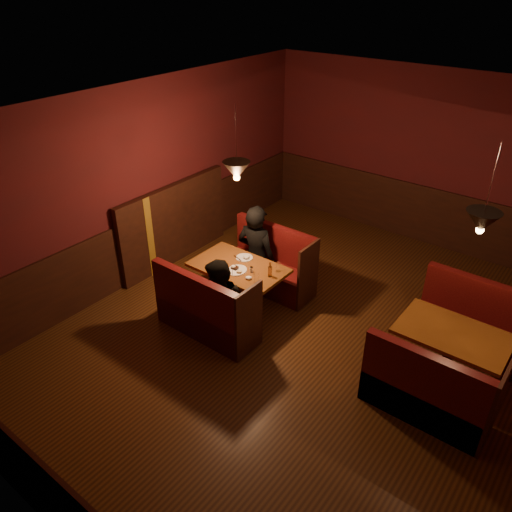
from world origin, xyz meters
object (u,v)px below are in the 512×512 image
Objects in this scene: second_table at (451,345)px; second_bench_far at (469,328)px; diner_a at (256,237)px; main_bench_far at (271,268)px; main_bench_near at (205,315)px; second_bench_near at (426,396)px; main_table at (240,276)px; diner_b at (220,289)px.

second_bench_far reaches higher than second_table.
diner_a is (-2.97, -0.50, 0.53)m from second_bench_far.
main_bench_near is (0.00, -1.45, 0.00)m from main_bench_far.
second_bench_near is (2.78, 0.39, -0.00)m from main_bench_near.
main_bench_near is at bearing -158.10° from second_table.
second_bench_far is at bearing 33.22° from main_bench_near.
second_bench_far is at bearing 7.67° from main_bench_far.
second_bench_far is at bearing 87.80° from second_table.
diner_a is at bearing 105.97° from main_table.
second_table is at bearing -7.04° from main_bench_far.
main_bench_far is at bearing 159.23° from second_bench_near.
second_bench_near is at bearing 10.50° from diner_b.
main_table is 0.89× the size of diner_b.
main_bench_near is 3.33m from second_bench_far.
main_bench_near is 1.06× the size of second_bench_near.
second_table is 2.78m from diner_b.
main_bench_far is 0.84× the size of diner_a.
main_bench_far is 2.78m from second_table.
diner_b is at bearing -82.66° from main_bench_far.
second_bench_near is 0.92× the size of diner_b.
main_bench_far reaches higher than main_table.
second_bench_far is at bearing 90.00° from second_bench_near.
second_table is 0.83× the size of diner_b.
second_bench_far is (2.78, 1.82, -0.00)m from main_bench_near.
main_bench_far is 2.98m from second_bench_near.
second_bench_far is (0.03, 0.72, -0.20)m from second_table.
diner_b is at bearing -73.10° from main_table.
main_bench_far is at bearing 90.00° from main_bench_near.
second_bench_near is 3.15m from diner_a.
second_bench_near reaches higher than second_table.
main_bench_near is 2.98m from second_table.
main_bench_near is at bearing -171.98° from second_bench_near.
second_bench_near is (0.00, -1.43, 0.00)m from second_bench_far.
main_bench_far is 1.00× the size of main_bench_near.
main_bench_near reaches higher than second_bench_near.
second_bench_near reaches higher than main_table.
diner_b is at bearing -158.96° from second_table.
diner_a is (-2.94, 0.21, 0.33)m from second_table.
main_bench_far is at bearing -152.22° from diner_a.
diner_b reaches higher than main_bench_far.
main_bench_near is 0.97× the size of diner_b.
main_table is 0.96× the size of second_bench_near.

